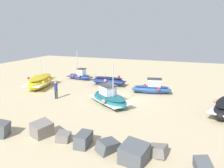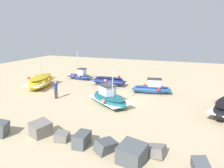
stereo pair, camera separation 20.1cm
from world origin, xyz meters
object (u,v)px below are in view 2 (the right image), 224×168
(fishing_boat_0, at_px, (109,98))
(fishing_boat_2, at_px, (41,81))
(fishing_boat_5, at_px, (152,88))
(fishing_boat_4, at_px, (80,76))
(person_walking, at_px, (56,89))
(fishing_boat_3, at_px, (109,81))

(fishing_boat_0, bearing_deg, fishing_boat_2, 20.38)
(fishing_boat_2, distance_m, fishing_boat_5, 12.75)
(fishing_boat_2, relative_size, fishing_boat_4, 1.51)
(fishing_boat_0, bearing_deg, person_walking, 38.90)
(person_walking, bearing_deg, fishing_boat_2, 8.31)
(fishing_boat_0, xyz_separation_m, fishing_boat_5, (-2.84, -5.10, -0.05))
(fishing_boat_0, relative_size, person_walking, 2.91)
(fishing_boat_4, distance_m, person_walking, 8.98)
(fishing_boat_2, relative_size, person_walking, 3.35)
(fishing_boat_0, distance_m, fishing_boat_2, 10.13)
(fishing_boat_2, xyz_separation_m, fishing_boat_5, (-12.55, -2.23, -0.20))
(fishing_boat_4, bearing_deg, fishing_boat_3, -14.32)
(fishing_boat_0, height_order, fishing_boat_2, fishing_boat_0)
(fishing_boat_4, distance_m, fishing_boat_5, 11.04)
(fishing_boat_0, bearing_deg, fishing_boat_5, -82.24)
(fishing_boat_5, bearing_deg, fishing_boat_0, -130.55)
(fishing_boat_3, bearing_deg, person_walking, -111.42)
(fishing_boat_5, height_order, person_walking, person_walking)
(fishing_boat_2, height_order, fishing_boat_4, fishing_boat_4)
(fishing_boat_3, relative_size, person_walking, 2.42)
(fishing_boat_0, xyz_separation_m, fishing_boat_2, (9.72, -2.87, 0.15))
(fishing_boat_4, xyz_separation_m, fishing_boat_5, (-10.50, 3.40, 0.04))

